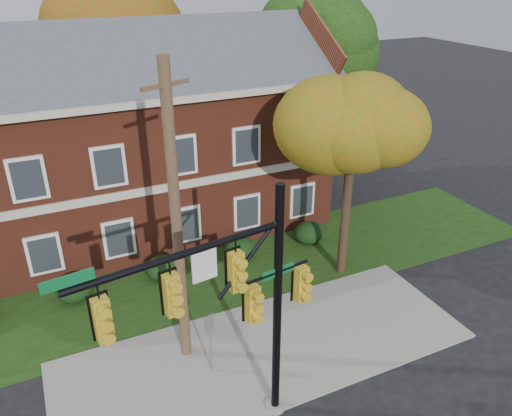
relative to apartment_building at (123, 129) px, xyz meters
name	(u,v)px	position (x,y,z in m)	size (l,w,h in m)	color
ground	(280,370)	(2.00, -11.95, -4.99)	(120.00, 120.00, 0.00)	black
sidewalk	(266,350)	(2.00, -10.95, -4.95)	(14.00, 5.00, 0.08)	gray
grass_strip	(214,275)	(2.00, -5.95, -4.97)	(30.00, 6.00, 0.04)	#193811
apartment_building	(123,129)	(0.00, 0.00, 0.00)	(18.80, 8.80, 9.74)	maroon
hedge_left	(74,289)	(-3.50, -5.25, -4.46)	(1.40, 1.26, 1.05)	black
hedge_center	(162,268)	(0.00, -5.25, -4.46)	(1.40, 1.26, 1.05)	black
hedge_right	(240,249)	(3.50, -5.25, -4.46)	(1.40, 1.26, 1.05)	black
hedge_far_right	(309,233)	(7.00, -5.25, -4.46)	(1.40, 1.26, 1.05)	black
tree_near_right	(361,120)	(7.22, -8.09, 1.68)	(4.50, 4.25, 8.58)	black
tree_right_rear	(327,40)	(11.31, 0.86, 3.13)	(6.30, 5.95, 10.62)	black
tree_far_rear	(111,22)	(1.34, 7.84, 3.86)	(6.84, 6.46, 11.52)	black
traffic_signal	(235,299)	(-0.12, -13.44, -0.48)	(6.46, 1.16, 7.26)	gray
utility_pole	(176,224)	(-0.50, -9.95, -0.02)	(1.45, 0.69, 9.80)	#4D3524
sign_post	(210,334)	(-0.02, -11.09, -3.44)	(0.33, 0.12, 2.28)	slate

